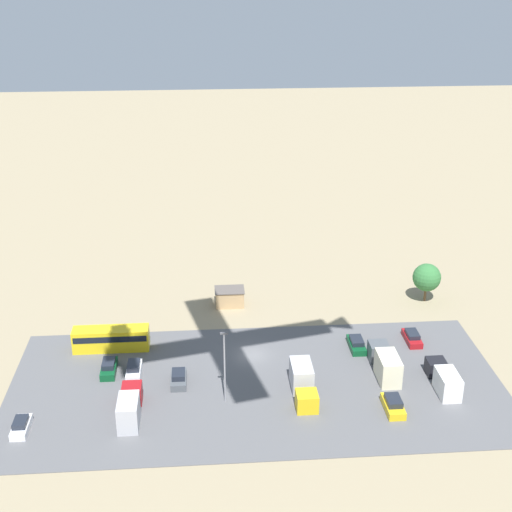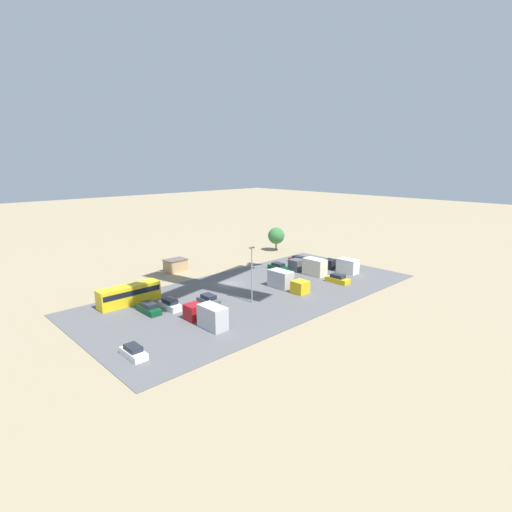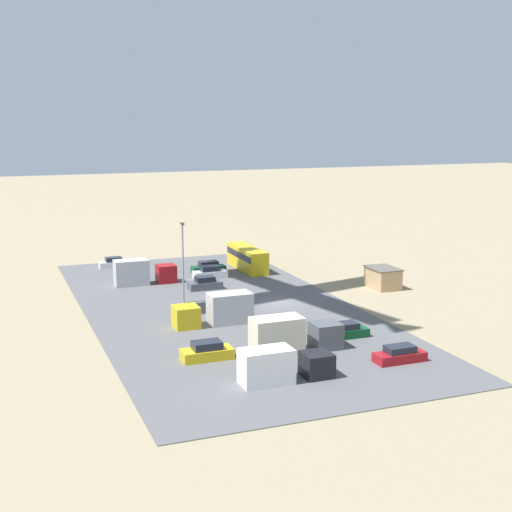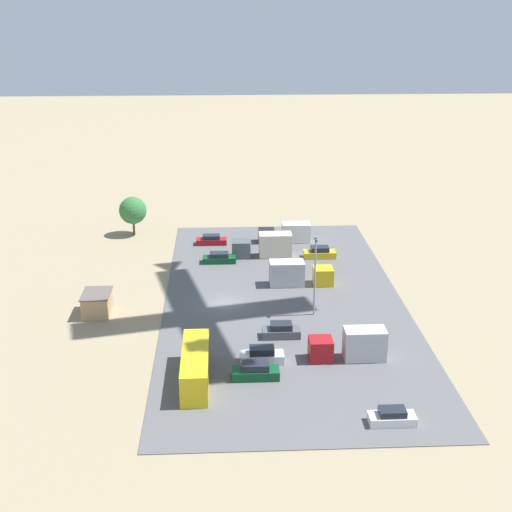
# 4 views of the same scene
# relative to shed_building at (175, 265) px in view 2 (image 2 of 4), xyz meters

# --- Properties ---
(ground_plane) EXTENTS (400.00, 400.00, 0.00)m
(ground_plane) POSITION_rel_shed_building_xyz_m (-2.36, 14.98, -1.31)
(ground_plane) COLOR gray
(parking_lot_surface) EXTENTS (60.58, 28.81, 0.08)m
(parking_lot_surface) POSITION_rel_shed_building_xyz_m (-2.36, 22.02, -1.27)
(parking_lot_surface) COLOR #565659
(parking_lot_surface) RESTS_ON ground
(shed_building) EXTENTS (4.43, 3.26, 2.60)m
(shed_building) POSITION_rel_shed_building_xyz_m (0.00, 0.00, 0.00)
(shed_building) COLOR tan
(shed_building) RESTS_ON ground
(bus) EXTENTS (10.04, 2.57, 3.09)m
(bus) POSITION_rel_shed_building_xyz_m (16.33, 11.93, 0.44)
(bus) COLOR gold
(bus) RESTS_ON ground
(parked_car_0) EXTENTS (1.72, 4.06, 1.42)m
(parked_car_0) POSITION_rel_shed_building_xyz_m (24.44, 29.08, -0.64)
(parked_car_0) COLOR silver
(parked_car_0) RESTS_ON ground
(parked_car_1) EXTENTS (2.00, 4.52, 1.62)m
(parked_car_1) POSITION_rel_shed_building_xyz_m (-17.75, 28.43, -0.55)
(parked_car_1) COLOR gold
(parked_car_1) RESTS_ON ground
(parked_car_2) EXTENTS (1.81, 4.54, 1.43)m
(parked_car_2) POSITION_rel_shed_building_xyz_m (-24.37, 13.02, -0.63)
(parked_car_2) COLOR maroon
(parked_car_2) RESTS_ON ground
(parked_car_3) EXTENTS (1.91, 4.11, 1.60)m
(parked_car_3) POSITION_rel_shed_building_xyz_m (7.20, 20.91, -0.56)
(parked_car_3) COLOR #4C5156
(parked_car_3) RESTS_ON ground
(parked_car_4) EXTENTS (1.90, 4.62, 1.43)m
(parked_car_4) POSITION_rel_shed_building_xyz_m (-16.42, 14.19, -0.63)
(parked_car_4) COLOR #0C4723
(parked_car_4) RESTS_ON ground
(parked_car_5) EXTENTS (1.83, 4.58, 1.62)m
(parked_car_5) POSITION_rel_shed_building_xyz_m (16.05, 17.70, -0.55)
(parked_car_5) COLOR #0C4723
(parked_car_5) RESTS_ON ground
(parked_car_6) EXTENTS (1.79, 4.43, 1.66)m
(parked_car_6) POSITION_rel_shed_building_xyz_m (12.84, 18.48, -0.54)
(parked_car_6) COLOR silver
(parked_car_6) RESTS_ON ground
(parked_truck_0) EXTENTS (2.49, 8.45, 3.36)m
(parked_truck_0) POSITION_rel_shed_building_xyz_m (-18.64, 20.80, 0.31)
(parked_truck_0) COLOR #4C5156
(parked_truck_0) RESTS_ON ground
(parked_truck_1) EXTENTS (2.32, 7.76, 3.23)m
(parked_truck_1) POSITION_rel_shed_building_xyz_m (12.56, 27.67, 0.25)
(parked_truck_1) COLOR maroon
(parked_truck_1) RESTS_ON ground
(parked_truck_2) EXTENTS (2.35, 7.71, 2.85)m
(parked_truck_2) POSITION_rel_shed_building_xyz_m (-25.02, 24.51, 0.08)
(parked_truck_2) COLOR black
(parked_truck_2) RESTS_ON ground
(parked_truck_3) EXTENTS (2.52, 8.12, 3.13)m
(parked_truck_3) POSITION_rel_shed_building_xyz_m (-7.77, 24.16, 0.21)
(parked_truck_3) COLOR gold
(parked_truck_3) RESTS_ON ground
(tree_near_shed) EXTENTS (4.24, 4.24, 6.05)m
(tree_near_shed) POSITION_rel_shed_building_xyz_m (-29.77, 0.92, 2.61)
(tree_near_shed) COLOR brown
(tree_near_shed) RESTS_ON ground
(light_pole_lot_centre) EXTENTS (0.90, 0.28, 9.25)m
(light_pole_lot_centre) POSITION_rel_shed_building_xyz_m (1.62, 25.17, 3.83)
(light_pole_lot_centre) COLOR gray
(light_pole_lot_centre) RESTS_ON ground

